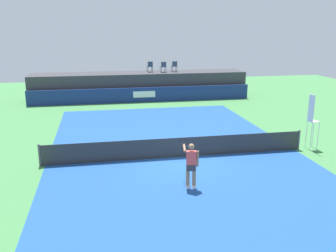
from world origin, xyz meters
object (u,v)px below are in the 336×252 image
object	(u,v)px
net_post_far	(299,140)
tennis_player	(191,164)
spectator_chair_far_left	(150,66)
umpire_chair	(312,118)
spectator_chair_left	(163,66)
tennis_ball	(220,130)
spectator_chair_center	(174,66)
net_post_near	(40,155)

from	to	relation	value
net_post_far	tennis_player	bearing A→B (deg)	-151.72
spectator_chair_far_left	umpire_chair	xyz separation A→B (m)	(5.86, -15.50, -1.11)
spectator_chair_left	tennis_ball	distance (m)	11.42
tennis_player	net_post_far	bearing A→B (deg)	28.28
umpire_chair	tennis_ball	distance (m)	5.49
spectator_chair_left	tennis_player	world-z (taller)	spectator_chair_left
spectator_chair_center	tennis_player	bearing A→B (deg)	-99.83
spectator_chair_far_left	tennis_player	bearing A→B (deg)	-93.53
net_post_far	tennis_player	world-z (taller)	tennis_player
net_post_near	tennis_player	distance (m)	6.92
net_post_far	tennis_player	distance (m)	7.32
net_post_near	net_post_far	size ratio (longest dim) A/B	1.00
net_post_far	tennis_ball	size ratio (longest dim) A/B	14.71
net_post_near	spectator_chair_far_left	bearing A→B (deg)	65.26
spectator_chair_far_left	tennis_player	size ratio (longest dim) A/B	0.50
umpire_chair	spectator_chair_left	bearing A→B (deg)	107.59
tennis_ball	tennis_player	bearing A→B (deg)	-116.12
spectator_chair_far_left	net_post_far	world-z (taller)	spectator_chair_far_left
tennis_player	umpire_chair	bearing A→B (deg)	26.14
spectator_chair_far_left	tennis_player	world-z (taller)	spectator_chair_far_left
spectator_chair_far_left	tennis_ball	distance (m)	12.00
spectator_chair_left	net_post_near	size ratio (longest dim) A/B	0.89
spectator_chair_far_left	net_post_far	xyz separation A→B (m)	(5.26, -15.49, -2.19)
spectator_chair_left	spectator_chair_center	size ratio (longest dim) A/B	1.00
spectator_chair_far_left	net_post_near	distance (m)	17.20
spectator_chair_center	spectator_chair_left	bearing A→B (deg)	-166.28
umpire_chair	net_post_far	bearing A→B (deg)	179.09
spectator_chair_center	tennis_ball	size ratio (longest dim) A/B	13.06
spectator_chair_far_left	net_post_near	xyz separation A→B (m)	(-7.14, -15.49, -2.19)
net_post_near	spectator_chair_center	bearing A→B (deg)	58.95
spectator_chair_left	net_post_near	world-z (taller)	spectator_chair_left
spectator_chair_center	net_post_near	size ratio (longest dim) A/B	0.89
spectator_chair_far_left	spectator_chair_left	distance (m)	1.16
net_post_near	tennis_player	bearing A→B (deg)	-30.09
net_post_far	tennis_ball	world-z (taller)	net_post_far
spectator_chair_left	umpire_chair	distance (m)	15.87
umpire_chair	spectator_chair_far_left	bearing A→B (deg)	110.71
tennis_player	spectator_chair_left	bearing A→B (deg)	83.09
net_post_near	tennis_player	size ratio (longest dim) A/B	0.56
spectator_chair_left	net_post_near	bearing A→B (deg)	-118.59
spectator_chair_center	net_post_far	xyz separation A→B (m)	(3.17, -15.32, -2.19)
spectator_chair_far_left	tennis_ball	xyz separation A→B (m)	(2.52, -11.43, -2.66)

